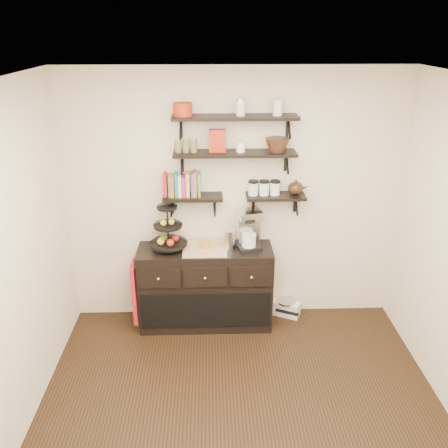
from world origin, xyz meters
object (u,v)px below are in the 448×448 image
(sideboard, at_px, (206,287))
(radio, at_px, (286,308))
(coffee_maker, at_px, (249,230))
(fruit_stand, at_px, (169,233))

(sideboard, xyz_separation_m, radio, (0.90, 0.13, -0.36))
(coffee_maker, bearing_deg, sideboard, 169.35)
(fruit_stand, distance_m, coffee_maker, 0.82)
(fruit_stand, bearing_deg, radio, 5.64)
(coffee_maker, xyz_separation_m, radio, (0.45, 0.10, -1.01))
(radio, bearing_deg, coffee_maker, -142.52)
(fruit_stand, xyz_separation_m, radio, (1.27, 0.13, -1.00))
(coffee_maker, bearing_deg, fruit_stand, 167.42)
(coffee_maker, bearing_deg, radio, -1.76)
(coffee_maker, relative_size, radio, 1.24)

